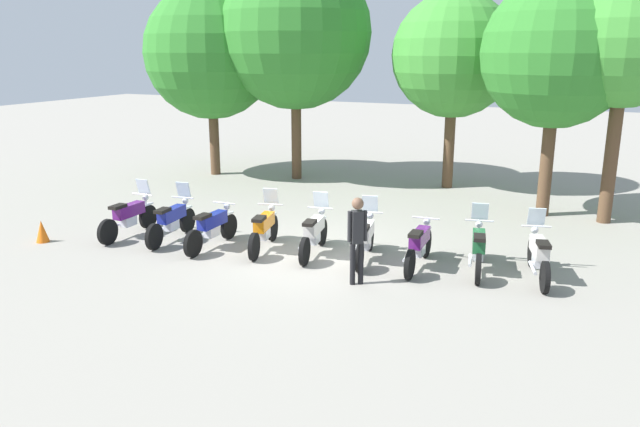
{
  "coord_description": "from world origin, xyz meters",
  "views": [
    {
      "loc": [
        5.76,
        -12.35,
        4.65
      ],
      "look_at": [
        0.0,
        0.5,
        0.9
      ],
      "focal_mm": 34.93,
      "sensor_mm": 36.0,
      "label": 1
    }
  ],
  "objects": [
    {
      "name": "motorcycle_6",
      "position": [
        2.45,
        0.31,
        0.5
      ],
      "size": [
        0.62,
        2.19,
        0.99
      ],
      "rotation": [
        0.0,
        0.0,
        1.61
      ],
      "color": "black",
      "rests_on": "ground_plane"
    },
    {
      "name": "motorcycle_1",
      "position": [
        -3.69,
        -0.27,
        0.52
      ],
      "size": [
        0.62,
        2.19,
        1.37
      ],
      "rotation": [
        0.0,
        0.0,
        1.67
      ],
      "color": "black",
      "rests_on": "ground_plane"
    },
    {
      "name": "person_0",
      "position": [
        1.58,
        -1.21,
        1.07
      ],
      "size": [
        0.38,
        0.33,
        1.81
      ],
      "rotation": [
        0.0,
        0.0,
        2.16
      ],
      "color": "black",
      "rests_on": "ground_plane"
    },
    {
      "name": "motorcycle_4",
      "position": [
        -0.01,
        0.19,
        0.52
      ],
      "size": [
        0.64,
        2.18,
        1.37
      ],
      "rotation": [
        0.0,
        0.0,
        1.74
      ],
      "color": "black",
      "rests_on": "ground_plane"
    },
    {
      "name": "traffic_cone",
      "position": [
        -6.54,
        -1.72,
        0.28
      ],
      "size": [
        0.32,
        0.32,
        0.55
      ],
      "primitive_type": "cone",
      "color": "orange",
      "rests_on": "ground_plane"
    },
    {
      "name": "motorcycle_8",
      "position": [
        4.9,
        0.65,
        0.52
      ],
      "size": [
        0.78,
        2.14,
        1.37
      ],
      "rotation": [
        0.0,
        0.0,
        1.83
      ],
      "color": "black",
      "rests_on": "ground_plane"
    },
    {
      "name": "motorcycle_0",
      "position": [
        -4.91,
        -0.41,
        0.52
      ],
      "size": [
        0.62,
        2.19,
        1.37
      ],
      "rotation": [
        0.0,
        0.0,
        1.59
      ],
      "color": "black",
      "rests_on": "ground_plane"
    },
    {
      "name": "ground_plane",
      "position": [
        0.0,
        0.0,
        0.0
      ],
      "size": [
        80.0,
        80.0,
        0.0
      ],
      "primitive_type": "plane",
      "color": "gray"
    },
    {
      "name": "motorcycle_3",
      "position": [
        -1.24,
        0.02,
        0.52
      ],
      "size": [
        0.72,
        2.16,
        1.37
      ],
      "rotation": [
        0.0,
        0.0,
        1.79
      ],
      "color": "black",
      "rests_on": "ground_plane"
    },
    {
      "name": "motorcycle_2",
      "position": [
        -2.46,
        -0.35,
        0.5
      ],
      "size": [
        0.62,
        2.19,
        0.99
      ],
      "rotation": [
        0.0,
        0.0,
        1.58
      ],
      "color": "black",
      "rests_on": "ground_plane"
    },
    {
      "name": "tree_2",
      "position": [
        1.17,
        8.61,
        4.4
      ],
      "size": [
        4.07,
        4.07,
        6.45
      ],
      "color": "brown",
      "rests_on": "ground_plane"
    },
    {
      "name": "tree_3",
      "position": [
        4.52,
        6.05,
        4.51
      ],
      "size": [
        4.08,
        4.08,
        6.57
      ],
      "color": "brown",
      "rests_on": "ground_plane"
    },
    {
      "name": "tree_0",
      "position": [
        -7.42,
        7.32,
        4.49
      ],
      "size": [
        4.81,
        4.81,
        6.91
      ],
      "color": "brown",
      "rests_on": "ground_plane"
    },
    {
      "name": "tree_1",
      "position": [
        -4.24,
        7.87,
        5.17
      ],
      "size": [
        5.32,
        5.32,
        7.84
      ],
      "color": "brown",
      "rests_on": "ground_plane"
    },
    {
      "name": "motorcycle_7",
      "position": [
        3.67,
        0.6,
        0.52
      ],
      "size": [
        0.67,
        2.17,
        1.37
      ],
      "rotation": [
        0.0,
        0.0,
        1.76
      ],
      "color": "black",
      "rests_on": "ground_plane"
    },
    {
      "name": "tree_4",
      "position": [
        6.15,
        5.95,
        4.85
      ],
      "size": [
        3.55,
        3.55,
        6.66
      ],
      "color": "brown",
      "rests_on": "ground_plane"
    },
    {
      "name": "motorcycle_5",
      "position": [
        1.22,
        0.29,
        0.52
      ],
      "size": [
        0.69,
        2.17,
        1.37
      ],
      "rotation": [
        0.0,
        0.0,
        1.77
      ],
      "color": "black",
      "rests_on": "ground_plane"
    }
  ]
}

